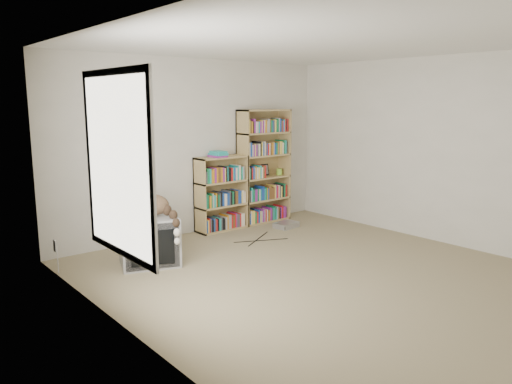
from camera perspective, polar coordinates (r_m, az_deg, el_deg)
floor at (r=5.65m, az=7.56°, el=-9.45°), size 4.50×5.00×0.01m
wall_back at (r=7.27m, az=-6.85°, el=5.12°), size 4.50×0.02×2.50m
wall_left at (r=4.01m, az=-14.42°, el=0.63°), size 0.02×5.00×2.50m
wall_right at (r=7.17m, az=20.16°, el=4.49°), size 0.02×5.00×2.50m
ceiling at (r=5.35m, az=8.22°, el=16.65°), size 4.50×5.00×0.02m
window at (r=4.17m, az=-15.55°, el=3.03°), size 0.02×1.22×1.52m
crt_tv at (r=6.05m, az=-12.17°, el=-5.39°), size 0.82×0.78×0.58m
cat at (r=5.92m, az=-11.82°, el=-1.87°), size 0.62×0.78×0.59m
bookcase_tall at (r=7.89m, az=0.84°, el=2.64°), size 0.89×0.30×1.78m
bookcase_short at (r=7.44m, az=-4.02°, el=-0.49°), size 0.80×0.30×1.10m
book_stack at (r=7.25m, az=-4.40°, el=4.34°), size 0.21×0.27×0.09m
green_mug at (r=8.09m, az=2.62°, el=2.33°), size 0.09×0.09×0.10m
framed_print at (r=8.02m, az=1.02°, el=2.57°), size 0.14×0.05×0.18m
dvd_player at (r=7.64m, az=3.47°, el=-3.77°), size 0.39×0.30×0.08m
wall_outlet at (r=6.00m, az=-21.99°, el=-5.74°), size 0.01×0.08×0.13m
floor_cables at (r=6.69m, az=-2.29°, el=-6.16°), size 1.20×0.70×0.01m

